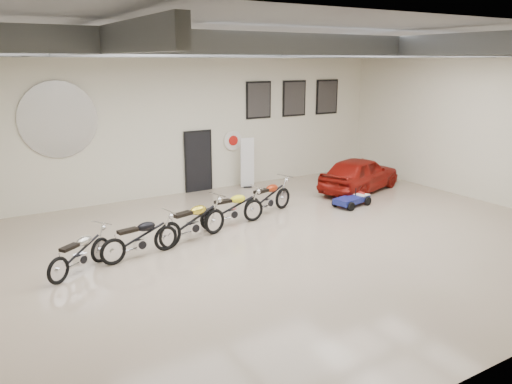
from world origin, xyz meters
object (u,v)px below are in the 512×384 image
motorcycle_black (140,237)px  vintage_car (360,174)px  motorcycle_yellow (232,208)px  motorcycle_silver (80,252)px  motorcycle_red (268,197)px  banner_stand (247,163)px  motorcycle_gold (193,221)px  go_kart (354,197)px

motorcycle_black → vintage_car: bearing=3.3°
motorcycle_black → vintage_car: size_ratio=0.53×
motorcycle_yellow → motorcycle_silver: bearing=-169.1°
motorcycle_silver → motorcycle_red: motorcycle_red is taller
motorcycle_yellow → banner_stand: bearing=51.2°
motorcycle_silver → motorcycle_black: size_ratio=0.93×
motorcycle_gold → motorcycle_yellow: bearing=5.5°
banner_stand → motorcycle_black: bearing=-126.8°
motorcycle_yellow → go_kart: motorcycle_yellow is taller
motorcycle_silver → motorcycle_gold: motorcycle_gold is taller
banner_stand → motorcycle_red: banner_stand is taller
motorcycle_silver → motorcycle_black: 1.42m
motorcycle_silver → motorcycle_yellow: 4.52m
motorcycle_red → motorcycle_black: bearing=179.4°
go_kart → banner_stand: bearing=102.7°
motorcycle_black → motorcycle_yellow: bearing=8.0°
motorcycle_black → motorcycle_gold: bearing=4.4°
motorcycle_silver → motorcycle_red: 6.03m
vintage_car → motorcycle_silver: bearing=83.7°
banner_stand → motorcycle_silver: (-6.95, -4.65, -0.45)m
motorcycle_black → vintage_car: 8.88m
banner_stand → vintage_car: banner_stand is taller
motorcycle_black → go_kart: size_ratio=1.24×
motorcycle_silver → vintage_car: bearing=-22.8°
motorcycle_red → motorcycle_gold: bearing=-178.9°
go_kart → motorcycle_gold: bearing=171.2°
motorcycle_yellow → motorcycle_red: bearing=13.3°
motorcycle_black → motorcycle_yellow: motorcycle_yellow is taller
banner_stand → motorcycle_gold: (-4.02, -4.12, -0.37)m
motorcycle_black → motorcycle_silver: bearing=176.9°
motorcycle_silver → banner_stand: bearing=-0.8°
vintage_car → motorcycle_gold: bearing=84.4°
motorcycle_silver → motorcycle_black: (1.41, 0.15, 0.03)m
motorcycle_red → banner_stand: bearing=52.8°
motorcycle_black → go_kart: (7.30, 0.69, -0.22)m
motorcycle_gold → go_kart: 5.79m
motorcycle_silver → vintage_car: 10.29m
motorcycle_black → motorcycle_red: bearing=7.7°
vintage_car → motorcycle_red: bearing=79.9°
motorcycle_silver → motorcycle_yellow: bearing=-20.7°
motorcycle_black → motorcycle_yellow: (2.98, 0.94, 0.01)m
motorcycle_silver → motorcycle_black: bearing=-28.4°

